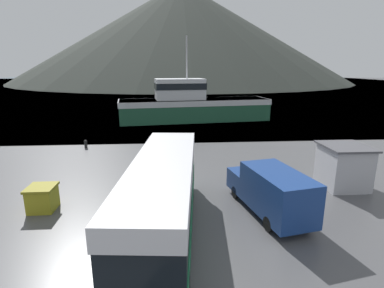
{
  "coord_description": "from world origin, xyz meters",
  "views": [
    {
      "loc": [
        -1.58,
        -3.06,
        7.21
      ],
      "look_at": [
        -0.16,
        17.1,
        2.0
      ],
      "focal_mm": 28.0,
      "sensor_mm": 36.0,
      "label": 1
    }
  ],
  "objects_px": {
    "dock_kiosk": "(343,166)",
    "tour_bus": "(163,194)",
    "delivery_van": "(271,190)",
    "fishing_boat": "(192,105)",
    "storage_bin": "(42,198)"
  },
  "relations": [
    {
      "from": "fishing_boat",
      "to": "storage_bin",
      "type": "height_order",
      "value": "fishing_boat"
    },
    {
      "from": "fishing_boat",
      "to": "storage_bin",
      "type": "relative_size",
      "value": 14.85
    },
    {
      "from": "dock_kiosk",
      "to": "tour_bus",
      "type": "bearing_deg",
      "value": -156.8
    },
    {
      "from": "fishing_boat",
      "to": "dock_kiosk",
      "type": "xyz_separation_m",
      "value": [
        7.6,
        -24.47,
        -0.86
      ]
    },
    {
      "from": "delivery_van",
      "to": "storage_bin",
      "type": "height_order",
      "value": "delivery_van"
    },
    {
      "from": "delivery_van",
      "to": "storage_bin",
      "type": "xyz_separation_m",
      "value": [
        -11.6,
        1.2,
        -0.61
      ]
    },
    {
      "from": "tour_bus",
      "to": "delivery_van",
      "type": "xyz_separation_m",
      "value": [
        5.29,
        1.52,
        -0.64
      ]
    },
    {
      "from": "fishing_boat",
      "to": "delivery_van",
      "type": "bearing_deg",
      "value": -3.63
    },
    {
      "from": "delivery_van",
      "to": "storage_bin",
      "type": "bearing_deg",
      "value": 162.31
    },
    {
      "from": "storage_bin",
      "to": "dock_kiosk",
      "type": "relative_size",
      "value": 0.5
    },
    {
      "from": "tour_bus",
      "to": "storage_bin",
      "type": "height_order",
      "value": "tour_bus"
    },
    {
      "from": "tour_bus",
      "to": "dock_kiosk",
      "type": "xyz_separation_m",
      "value": [
        10.87,
        4.66,
        -0.58
      ]
    },
    {
      "from": "delivery_van",
      "to": "fishing_boat",
      "type": "xyz_separation_m",
      "value": [
        -2.02,
        27.61,
        0.92
      ]
    },
    {
      "from": "fishing_boat",
      "to": "dock_kiosk",
      "type": "distance_m",
      "value": 25.64
    },
    {
      "from": "tour_bus",
      "to": "storage_bin",
      "type": "xyz_separation_m",
      "value": [
        -6.31,
        2.71,
        -1.25
      ]
    }
  ]
}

